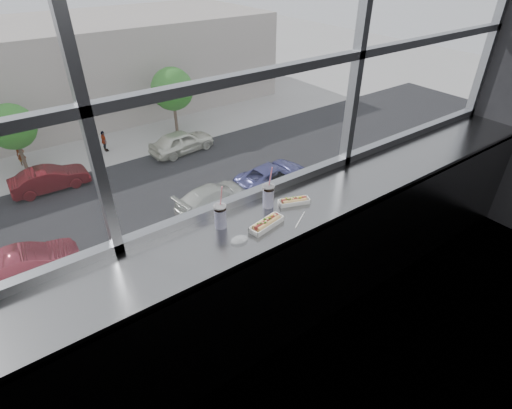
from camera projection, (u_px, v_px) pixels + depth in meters
wall_back_lower at (250, 255)px, 3.27m from camera, size 6.00×0.00×6.00m
window_glass at (246, 24)px, 2.32m from camera, size 6.00×0.00×6.00m
window_mullions at (248, 24)px, 2.30m from camera, size 6.00×0.08×2.40m
counter at (272, 219)px, 2.80m from camera, size 6.00×0.55×0.06m
counter_fascia at (292, 294)px, 2.91m from camera, size 6.00×0.04×1.04m
hotdog_tray_left at (267, 223)px, 2.66m from camera, size 0.28×0.14×0.07m
hotdog_tray_right at (294, 201)px, 2.90m from camera, size 0.24×0.15×0.06m
soda_cup_left at (220, 215)px, 2.63m from camera, size 0.09×0.09×0.32m
soda_cup_right at (268, 195)px, 2.83m from camera, size 0.09×0.09×0.32m
loose_straw at (300, 220)px, 2.74m from camera, size 0.18×0.11×0.01m
wrapper at (239, 239)px, 2.54m from camera, size 0.11×0.08×0.03m
plaza_near at (141, 396)px, 14.36m from camera, size 50.00×14.00×0.04m
street_asphalt at (53, 223)px, 23.14m from camera, size 80.00×10.00×0.06m
far_sidewalk at (26, 170)px, 28.55m from camera, size 80.00×6.00×0.04m
car_near_e at (273, 172)px, 26.24m from camera, size 2.85×5.98×1.94m
car_far_b at (49, 175)px, 25.69m from camera, size 2.73×6.30×2.08m
car_near_c at (24, 259)px, 18.90m from camera, size 2.89×6.36×2.08m
car_far_c at (181, 138)px, 30.29m from camera, size 3.54×7.13×2.29m
car_near_d at (213, 193)px, 24.02m from camera, size 3.13×6.01×1.92m
pedestrian_b at (20, 153)px, 28.68m from camera, size 0.83×0.62×1.86m
pedestrian_c at (104, 139)px, 30.53m from camera, size 0.66×0.88×1.98m
tree_center at (12, 127)px, 26.78m from camera, size 3.10×3.10×4.85m
tree_right at (172, 89)px, 32.37m from camera, size 3.46×3.46×5.41m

